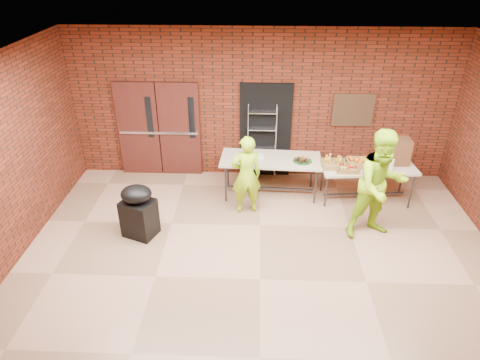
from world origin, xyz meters
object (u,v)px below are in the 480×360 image
covered_grill (138,211)px  volunteer_woman (246,175)px  table_left (271,161)px  table_right (368,169)px  wire_rack (262,143)px  coffee_dispenser (399,151)px  volunteer_man (380,185)px

covered_grill → volunteer_woman: size_ratio=0.63×
table_left → table_right: (1.90, -0.14, -0.06)m
covered_grill → volunteer_woman: 2.07m
wire_rack → table_right: wire_rack is taller
table_right → volunteer_woman: 2.44m
table_right → volunteer_woman: bearing=-172.9°
wire_rack → table_right: size_ratio=0.88×
table_right → volunteer_woman: volunteer_woman is taller
coffee_dispenser → volunteer_woman: size_ratio=0.33×
volunteer_woman → covered_grill: bearing=10.5°
table_right → coffee_dispenser: bearing=10.9°
table_right → volunteer_woman: (-2.38, -0.51, 0.09)m
table_left → covered_grill: (-2.34, -1.49, -0.26)m
wire_rack → covered_grill: 3.11m
coffee_dispenser → wire_rack: bearing=165.6°
volunteer_woman → table_right: bearing=178.3°
table_left → volunteer_man: 2.26m
covered_grill → volunteer_man: size_ratio=0.49×
wire_rack → coffee_dispenser: 2.77m
table_left → table_right: size_ratio=1.07×
table_right → wire_rack: bearing=152.6°
table_right → volunteer_man: volunteer_man is taller
coffee_dispenser → covered_grill: coffee_dispenser is taller
coffee_dispenser → covered_grill: (-4.84, -1.52, -0.52)m
table_left → coffee_dispenser: bearing=3.5°
wire_rack → volunteer_man: (2.00, -2.03, 0.17)m
wire_rack → table_left: (0.18, -0.72, -0.08)m
table_left → volunteer_woman: (-0.48, -0.65, 0.03)m
coffee_dispenser → volunteer_man: volunteer_man is taller
table_left → table_right: 1.91m
table_right → coffee_dispenser: 0.70m
table_left → volunteer_woman: bearing=-123.3°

